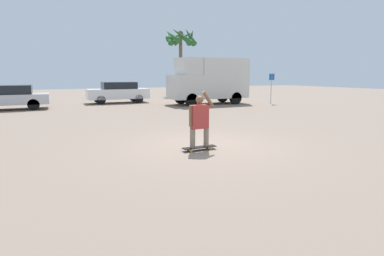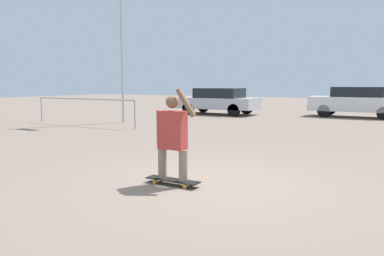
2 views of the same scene
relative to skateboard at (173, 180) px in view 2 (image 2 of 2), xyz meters
name	(u,v)px [view 2 (image 2 of 2)]	position (x,y,z in m)	size (l,w,h in m)	color
ground_plane	(206,182)	(0.40, 0.41, -0.07)	(80.00, 80.00, 0.00)	gray
skateboard	(173,180)	(0.00, 0.00, 0.00)	(0.94, 0.23, 0.09)	black
person_skateboarder	(172,133)	(0.00, 0.00, 0.78)	(0.73, 0.22, 1.49)	gray
parked_car_white	(356,101)	(0.95, 15.01, 0.71)	(4.28, 1.71, 1.50)	black
parked_car_silver	(218,100)	(-5.74, 13.24, 0.68)	(4.35, 1.93, 1.41)	black
flagpole	(123,19)	(-7.19, 7.25, 4.23)	(1.08, 0.12, 7.55)	#B7B7BC
plaza_railing_segment	(84,102)	(-7.91, 5.64, 0.85)	(5.18, 0.05, 1.08)	#99999E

